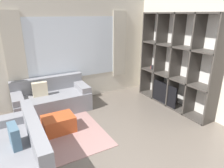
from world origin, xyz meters
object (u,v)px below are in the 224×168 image
(couch_side, at_px, (17,155))
(couch_main, at_px, (52,99))
(shelving_unit, at_px, (176,63))
(ottoman, at_px, (59,124))

(couch_side, bearing_deg, couch_main, 152.16)
(shelving_unit, bearing_deg, couch_side, -171.16)
(shelving_unit, relative_size, ottoman, 3.74)
(shelving_unit, distance_m, ottoman, 3.17)
(couch_main, relative_size, ottoman, 2.82)
(couch_main, distance_m, ottoman, 1.02)
(shelving_unit, height_order, couch_main, shelving_unit)
(couch_side, bearing_deg, ottoman, 133.88)
(couch_main, height_order, ottoman, couch_main)
(shelving_unit, height_order, ottoman, shelving_unit)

